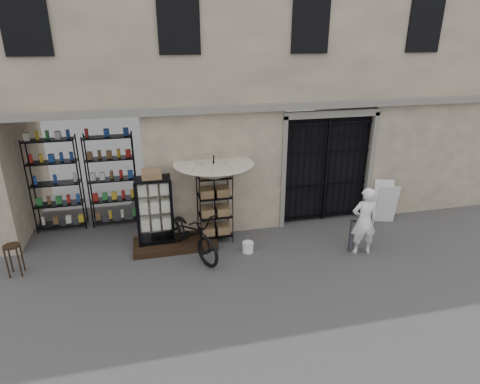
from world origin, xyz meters
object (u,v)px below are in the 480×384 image
object	(u,v)px
easel_sign	(385,202)
wooden_stool	(14,259)
white_bucket	(248,247)
shopkeeper	(360,252)
display_cabinet	(155,213)
market_umbrella	(214,167)
bicycle	(191,254)
steel_bollard	(352,236)
wire_rack	(215,207)

from	to	relation	value
easel_sign	wooden_stool	bearing A→B (deg)	-159.83
white_bucket	shopkeeper	distance (m)	2.70
easel_sign	white_bucket	bearing A→B (deg)	-152.52
wooden_stool	shopkeeper	distance (m)	7.79
white_bucket	shopkeeper	xyz separation A→B (m)	(2.61, -0.66, -0.13)
display_cabinet	white_bucket	world-z (taller)	display_cabinet
market_umbrella	bicycle	size ratio (longest dim) A/B	1.25
steel_bollard	white_bucket	bearing A→B (deg)	167.55
wire_rack	easel_sign	distance (m)	4.75
market_umbrella	shopkeeper	bearing A→B (deg)	-23.23
steel_bollard	shopkeeper	bearing A→B (deg)	-32.18
wire_rack	market_umbrella	size ratio (longest dim) A/B	0.67
display_cabinet	wire_rack	bearing A→B (deg)	-7.73
wire_rack	easel_sign	xyz separation A→B (m)	(4.73, -0.05, -0.31)
display_cabinet	bicycle	distance (m)	1.29
bicycle	easel_sign	bearing A→B (deg)	-22.26
easel_sign	display_cabinet	bearing A→B (deg)	-163.47
display_cabinet	white_bucket	bearing A→B (deg)	-29.34
market_umbrella	steel_bollard	xyz separation A→B (m)	(3.07, -1.28, -1.55)
display_cabinet	steel_bollard	xyz separation A→B (m)	(4.52, -1.33, -0.48)
white_bucket	easel_sign	bearing A→B (deg)	10.69
display_cabinet	bicycle	size ratio (longest dim) A/B	0.81
wire_rack	market_umbrella	world-z (taller)	market_umbrella
display_cabinet	bicycle	world-z (taller)	display_cabinet
display_cabinet	white_bucket	distance (m)	2.37
bicycle	shopkeeper	bearing A→B (deg)	-40.51
steel_bollard	shopkeeper	distance (m)	0.46
wooden_stool	wire_rack	bearing A→B (deg)	7.51
display_cabinet	steel_bollard	bearing A→B (deg)	-24.91
wire_rack	white_bucket	distance (m)	1.28
market_umbrella	wooden_stool	world-z (taller)	market_umbrella
bicycle	wooden_stool	size ratio (longest dim) A/B	3.02
wire_rack	market_umbrella	bearing A→B (deg)	-117.15
wire_rack	shopkeeper	xyz separation A→B (m)	(3.26, -1.48, -0.88)
display_cabinet	steel_bollard	distance (m)	4.73
market_umbrella	easel_sign	world-z (taller)	market_umbrella
wire_rack	steel_bollard	size ratio (longest dim) A/B	2.28
bicycle	easel_sign	size ratio (longest dim) A/B	1.94
market_umbrella	easel_sign	size ratio (longest dim) A/B	2.43
bicycle	wire_rack	bearing A→B (deg)	12.08
bicycle	shopkeeper	xyz separation A→B (m)	(3.97, -0.87, 0.00)
bicycle	wooden_stool	distance (m)	3.78
white_bucket	wooden_stool	xyz separation A→B (m)	(-5.12, 0.23, 0.25)
wire_rack	market_umbrella	distance (m)	1.06
shopkeeper	wire_rack	bearing A→B (deg)	-16.58
display_cabinet	easel_sign	bearing A→B (deg)	-8.71
wooden_stool	shopkeeper	world-z (taller)	wooden_stool
shopkeeper	easel_sign	distance (m)	2.14
display_cabinet	market_umbrella	xyz separation A→B (m)	(1.44, -0.05, 1.07)
steel_bollard	easel_sign	distance (m)	2.13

